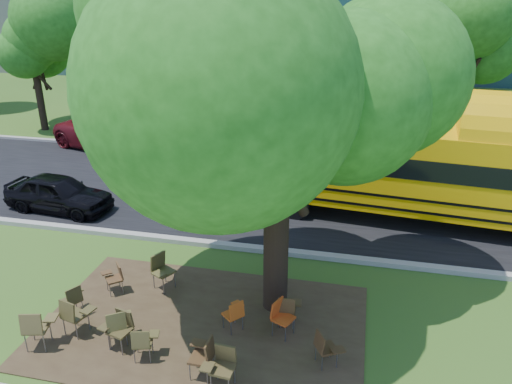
% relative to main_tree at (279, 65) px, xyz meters
% --- Properties ---
extents(ground, '(160.00, 160.00, 0.00)m').
position_rel_main_tree_xyz_m(ground, '(-2.41, -0.56, -5.53)').
color(ground, '#2D541A').
rests_on(ground, ground).
extents(dirt_patch, '(7.00, 4.50, 0.03)m').
position_rel_main_tree_xyz_m(dirt_patch, '(-1.41, -1.06, -5.51)').
color(dirt_patch, '#382819').
rests_on(dirt_patch, ground).
extents(asphalt_road, '(80.00, 8.00, 0.04)m').
position_rel_main_tree_xyz_m(asphalt_road, '(-2.41, 6.44, -5.51)').
color(asphalt_road, black).
rests_on(asphalt_road, ground).
extents(kerb_near, '(80.00, 0.25, 0.14)m').
position_rel_main_tree_xyz_m(kerb_near, '(-2.41, 2.44, -5.46)').
color(kerb_near, gray).
rests_on(kerb_near, ground).
extents(kerb_far, '(80.00, 0.25, 0.14)m').
position_rel_main_tree_xyz_m(kerb_far, '(-2.41, 10.54, -5.46)').
color(kerb_far, gray).
rests_on(kerb_far, ground).
extents(bg_tree_0, '(5.20, 5.20, 7.18)m').
position_rel_main_tree_xyz_m(bg_tree_0, '(-14.41, 12.44, -0.96)').
color(bg_tree_0, black).
rests_on(bg_tree_0, ground).
extents(bg_tree_2, '(4.80, 4.80, 6.62)m').
position_rel_main_tree_xyz_m(bg_tree_2, '(-7.41, 15.44, -1.32)').
color(bg_tree_2, black).
rests_on(bg_tree_2, ground).
extents(bg_tree_3, '(5.60, 5.60, 7.84)m').
position_rel_main_tree_xyz_m(bg_tree_3, '(5.59, 13.44, -0.50)').
color(bg_tree_3, black).
rests_on(bg_tree_3, ground).
extents(main_tree, '(7.20, 7.20, 9.14)m').
position_rel_main_tree_xyz_m(main_tree, '(0.00, 0.00, 0.00)').
color(main_tree, black).
rests_on(main_tree, ground).
extents(school_bus, '(12.56, 3.91, 3.02)m').
position_rel_main_tree_xyz_m(school_bus, '(5.42, 5.46, -3.78)').
color(school_bus, '#E1A507').
rests_on(school_bus, ground).
extents(chair_0, '(0.64, 0.68, 0.94)m').
position_rel_main_tree_xyz_m(chair_0, '(-4.45, -2.51, -4.95)').
color(chair_0, brown).
rests_on(chair_0, ground).
extents(chair_1, '(0.69, 0.54, 0.91)m').
position_rel_main_tree_xyz_m(chair_1, '(-3.95, -1.96, -4.97)').
color(chair_1, '#443B1D').
rests_on(chair_1, ground).
extents(chair_2, '(0.57, 0.71, 0.85)m').
position_rel_main_tree_xyz_m(chair_2, '(-2.92, -2.02, -5.00)').
color(chair_2, brown).
rests_on(chair_2, ground).
extents(chair_3, '(0.66, 0.52, 0.86)m').
position_rel_main_tree_xyz_m(chair_3, '(-2.83, -2.09, -5.00)').
color(chair_3, '#41381C').
rests_on(chair_3, ground).
extents(chair_4, '(0.53, 0.56, 0.78)m').
position_rel_main_tree_xyz_m(chair_4, '(-2.20, -2.36, -5.05)').
color(chair_4, '#48401F').
rests_on(chair_4, ground).
extents(chair_5, '(0.59, 0.51, 0.88)m').
position_rel_main_tree_xyz_m(chair_5, '(-0.49, -2.69, -4.99)').
color(chair_5, '#44391D').
rests_on(chair_5, ground).
extents(chair_6, '(0.52, 0.58, 0.88)m').
position_rel_main_tree_xyz_m(chair_6, '(-0.89, -2.52, -4.98)').
color(chair_6, '#432C18').
rests_on(chair_6, ground).
extents(chair_7, '(0.65, 0.53, 0.79)m').
position_rel_main_tree_xyz_m(chair_7, '(1.31, -1.75, -5.04)').
color(chair_7, '#3E2816').
rests_on(chair_7, ground).
extents(chair_8, '(0.52, 0.66, 0.78)m').
position_rel_main_tree_xyz_m(chair_8, '(-4.35, -1.34, -5.04)').
color(chair_8, '#453D1E').
rests_on(chair_8, ground).
extents(chair_9, '(0.66, 0.52, 0.77)m').
position_rel_main_tree_xyz_m(chair_9, '(-3.87, -0.28, -5.06)').
color(chair_9, '#4C321B').
rests_on(chair_9, ground).
extents(chair_10, '(0.61, 0.78, 0.93)m').
position_rel_main_tree_xyz_m(chair_10, '(-2.85, 0.12, -4.95)').
color(chair_10, '#4E4922').
rests_on(chair_10, ground).
extents(chair_11, '(0.52, 0.66, 0.77)m').
position_rel_main_tree_xyz_m(chair_11, '(-0.68, -1.06, -5.05)').
color(chair_11, '#BF4F14').
rests_on(chair_11, ground).
extents(chair_12, '(0.54, 0.69, 0.85)m').
position_rel_main_tree_xyz_m(chair_12, '(0.31, -1.01, -5.01)').
color(chair_12, '#BB4314').
rests_on(chair_12, ground).
extents(chair_13, '(0.52, 0.50, 0.79)m').
position_rel_main_tree_xyz_m(chair_13, '(0.40, -0.67, -5.04)').
color(chair_13, '#473319').
rests_on(chair_13, ground).
extents(black_car, '(3.71, 1.76, 1.22)m').
position_rel_main_tree_xyz_m(black_car, '(-7.94, 3.71, -4.92)').
color(black_car, black).
rests_on(black_car, ground).
extents(bg_car_red, '(5.94, 4.18, 1.50)m').
position_rel_main_tree_xyz_m(bg_car_red, '(-9.44, 10.19, -4.78)').
color(bg_car_red, '#520E14').
rests_on(bg_car_red, ground).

